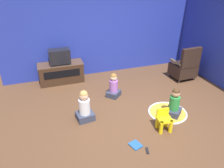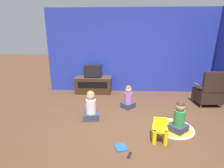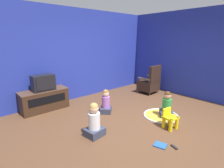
{
  "view_description": "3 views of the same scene",
  "coord_description": "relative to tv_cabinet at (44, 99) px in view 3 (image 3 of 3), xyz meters",
  "views": [
    {
      "loc": [
        -1.85,
        -3.56,
        2.83
      ],
      "look_at": [
        -0.48,
        0.49,
        0.63
      ],
      "focal_mm": 35.0,
      "sensor_mm": 36.0,
      "label": 1
    },
    {
      "loc": [
        -0.5,
        -3.49,
        1.9
      ],
      "look_at": [
        -0.68,
        0.42,
        0.82
      ],
      "focal_mm": 28.0,
      "sensor_mm": 36.0,
      "label": 2
    },
    {
      "loc": [
        -2.99,
        -2.34,
        1.91
      ],
      "look_at": [
        -0.36,
        0.63,
        0.86
      ],
      "focal_mm": 28.0,
      "sensor_mm": 36.0,
      "label": 3
    }
  ],
  "objects": [
    {
      "name": "child_watching_left",
      "position": [
        0.24,
        -1.99,
        0.01
      ],
      "size": [
        0.39,
        0.35,
        0.7
      ],
      "rotation": [
        0.0,
        0.0,
        0.12
      ],
      "color": "#33384C",
      "rests_on": "ground_plane"
    },
    {
      "name": "book",
      "position": [
        0.93,
        -3.07,
        -0.28
      ],
      "size": [
        0.24,
        0.26,
        0.02
      ],
      "rotation": [
        0.0,
        0.0,
        1.86
      ],
      "color": "#235699",
      "rests_on": "ground_plane"
    },
    {
      "name": "child_watching_right",
      "position": [
        2.11,
        -2.45,
        -0.01
      ],
      "size": [
        0.45,
        0.44,
        0.66
      ],
      "rotation": [
        0.0,
        0.0,
        0.72
      ],
      "color": "#33384C",
      "rests_on": "ground_plane"
    },
    {
      "name": "ground_plane",
      "position": [
        1.4,
        -2.24,
        -0.29
      ],
      "size": [
        30.0,
        30.0,
        0.0
      ],
      "primitive_type": "plane",
      "color": "brown"
    },
    {
      "name": "yellow_kid_chair",
      "position": [
        1.65,
        -2.82,
        -0.1
      ],
      "size": [
        0.31,
        0.3,
        0.43
      ],
      "rotation": [
        0.0,
        0.0,
        -0.12
      ],
      "color": "yellow",
      "rests_on": "ground_plane"
    },
    {
      "name": "play_mat",
      "position": [
        2.04,
        -2.35,
        -0.28
      ],
      "size": [
        0.87,
        0.87,
        0.04
      ],
      "color": "gold",
      "rests_on": "ground_plane"
    },
    {
      "name": "television",
      "position": [
        0.0,
        -0.05,
        0.48
      ],
      "size": [
        0.56,
        0.33,
        0.42
      ],
      "color": "black",
      "rests_on": "tv_cabinet"
    },
    {
      "name": "child_watching_center",
      "position": [
        1.13,
        -1.25,
        -0.02
      ],
      "size": [
        0.43,
        0.43,
        0.63
      ],
      "rotation": [
        0.0,
        0.0,
        0.75
      ],
      "color": "#33384C",
      "rests_on": "ground_plane"
    },
    {
      "name": "remote_control",
      "position": [
        1.07,
        -3.27,
        -0.28
      ],
      "size": [
        0.09,
        0.16,
        0.02
      ],
      "rotation": [
        0.0,
        0.0,
        1.26
      ],
      "color": "black",
      "rests_on": "ground_plane"
    },
    {
      "name": "black_armchair",
      "position": [
        3.4,
        -0.97,
        0.08
      ],
      "size": [
        0.67,
        0.62,
        1.01
      ],
      "rotation": [
        0.0,
        0.0,
        3.19
      ],
      "color": "brown",
      "rests_on": "ground_plane"
    },
    {
      "name": "wall_right",
      "position": [
        4.13,
        -2.43,
        1.1
      ],
      "size": [
        0.12,
        5.63,
        2.8
      ],
      "color": "#23339E",
      "rests_on": "ground_plane"
    },
    {
      "name": "tv_cabinet",
      "position": [
        0.0,
        0.0,
        0.0
      ],
      "size": [
        1.24,
        0.51,
        0.56
      ],
      "color": "#382316",
      "rests_on": "ground_plane"
    },
    {
      "name": "wall_back",
      "position": [
        1.3,
        0.33,
        1.1
      ],
      "size": [
        5.79,
        0.12,
        2.8
      ],
      "color": "#23339E",
      "rests_on": "ground_plane"
    }
  ]
}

